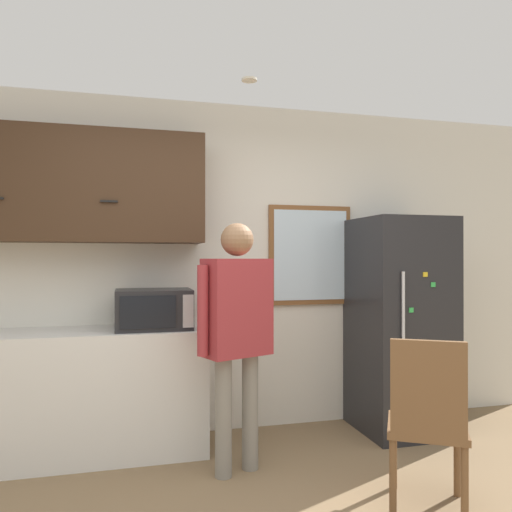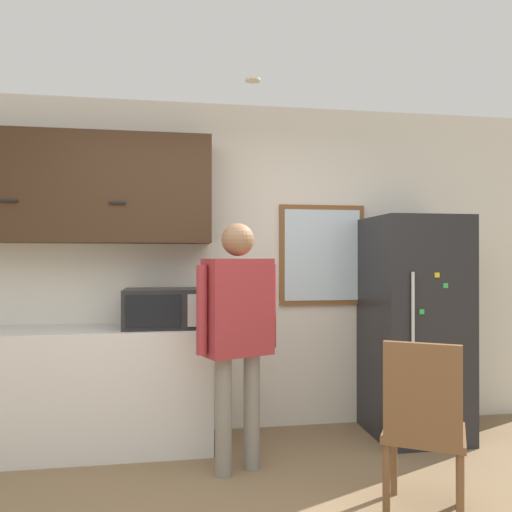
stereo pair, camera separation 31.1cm
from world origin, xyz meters
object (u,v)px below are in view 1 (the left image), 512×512
object	(u,v)px
refrigerator	(400,324)
chair	(427,417)
person	(237,320)
microwave	(154,309)

from	to	relation	value
refrigerator	chair	distance (m)	1.42
refrigerator	chair	world-z (taller)	refrigerator
refrigerator	person	bearing A→B (deg)	-162.46
microwave	chair	xyz separation A→B (m)	(1.42, -1.28, -0.51)
person	refrigerator	size ratio (longest dim) A/B	0.95
microwave	person	distance (m)	0.72
person	refrigerator	distance (m)	1.56
microwave	refrigerator	bearing A→B (deg)	-0.95
microwave	person	bearing A→B (deg)	-44.14
chair	microwave	bearing A→B (deg)	-11.35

